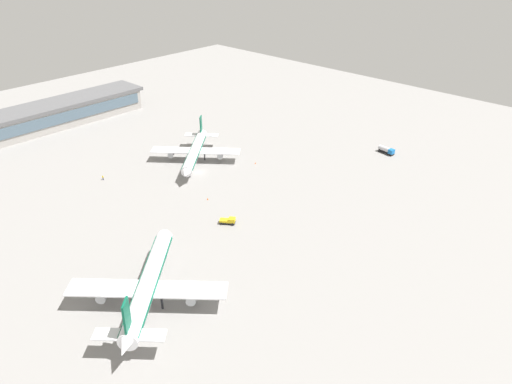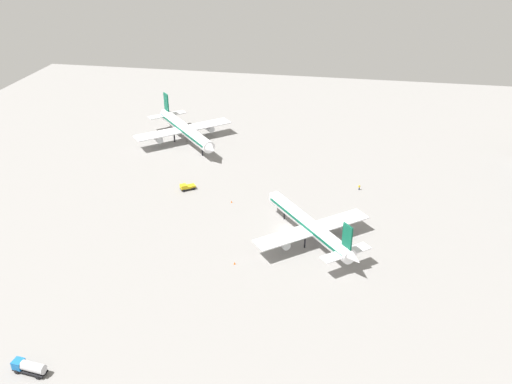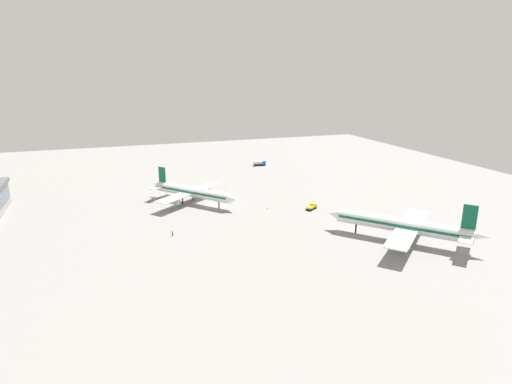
% 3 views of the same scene
% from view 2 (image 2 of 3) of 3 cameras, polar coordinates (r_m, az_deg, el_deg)
% --- Properties ---
extents(ground, '(288.00, 288.00, 0.00)m').
position_cam_2_polar(ground, '(144.21, 3.05, -3.76)').
color(ground, gray).
extents(airplane_at_gate, '(32.73, 28.94, 12.00)m').
position_cam_2_polar(airplane_at_gate, '(137.43, 5.63, -3.46)').
color(airplane_at_gate, white).
rests_on(airplane_at_gate, ground).
extents(airplane_taxiing, '(36.33, 33.21, 13.50)m').
position_cam_2_polar(airplane_taxiing, '(196.13, -7.35, 6.46)').
color(airplane_taxiing, white).
rests_on(airplane_taxiing, ground).
extents(fuel_truck, '(2.79, 6.48, 2.50)m').
position_cam_2_polar(fuel_truck, '(111.34, -22.44, -16.41)').
color(fuel_truck, black).
rests_on(fuel_truck, ground).
extents(pushback_tractor, '(4.09, 4.69, 1.90)m').
position_cam_2_polar(pushback_tractor, '(163.85, -7.18, 0.53)').
color(pushback_tractor, black).
rests_on(pushback_tractor, ground).
extents(ground_crew_worker, '(0.42, 0.58, 1.67)m').
position_cam_2_polar(ground_crew_worker, '(165.44, 10.65, 0.48)').
color(ground_crew_worker, '#1E2338').
rests_on(ground_crew_worker, ground).
extents(safety_cone_near_gate, '(0.44, 0.44, 0.60)m').
position_cam_2_polar(safety_cone_near_gate, '(156.02, -2.55, -1.01)').
color(safety_cone_near_gate, '#EA590C').
rests_on(safety_cone_near_gate, ground).
extents(safety_cone_mid_apron, '(0.44, 0.44, 0.60)m').
position_cam_2_polar(safety_cone_mid_apron, '(130.33, -2.23, -7.38)').
color(safety_cone_mid_apron, '#EA590C').
rests_on(safety_cone_mid_apron, ground).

